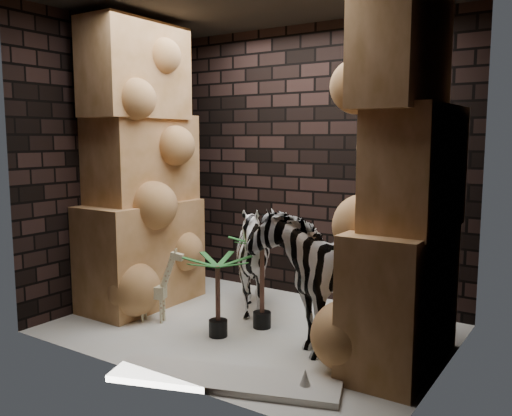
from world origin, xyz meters
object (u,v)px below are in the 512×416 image
Objects in this scene: giraffe_toy at (152,284)px; palm_back at (218,296)px; zebra_left at (253,265)px; palm_front at (262,282)px; surfboard at (224,379)px; zebra_right at (324,258)px.

giraffe_toy is 1.01× the size of palm_back.
giraffe_toy is at bearing -126.24° from zebra_left.
palm_front is (0.26, -0.24, -0.08)m from zebra_left.
surfboard is at bearing -70.82° from palm_front.
giraffe_toy is at bearing -177.02° from palm_back.
zebra_left is 1.29× the size of palm_front.
palm_back is (0.77, 0.04, -0.00)m from giraffe_toy.
giraffe_toy is at bearing 134.78° from surfboard.
palm_back reaches higher than surfboard.
giraffe_toy is at bearing -155.62° from palm_front.
giraffe_toy is (-0.72, -0.69, -0.14)m from zebra_left.
palm_back is 0.99m from surfboard.
zebra_right is 1.00m from palm_back.
palm_front is at bearing 62.24° from palm_back.
giraffe_toy is at bearing -158.81° from zebra_right.
zebra_left reaches higher than surfboard.
zebra_right is 1.93× the size of giraffe_toy.
zebra_right is 1.40m from surfboard.
giraffe_toy reaches higher than surfboard.
zebra_left is 0.66m from palm_back.
zebra_right is at bearing 7.97° from palm_front.
zebra_right is 1.95× the size of palm_back.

